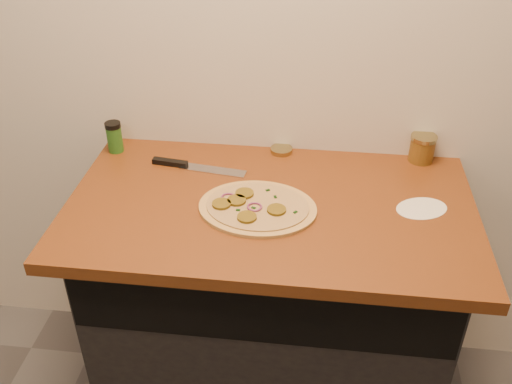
# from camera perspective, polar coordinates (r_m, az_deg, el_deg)

# --- Properties ---
(cabinet) EXTENTS (1.10, 0.60, 0.86)m
(cabinet) POSITION_cam_1_polar(r_m,az_deg,el_deg) (2.01, 1.36, -11.60)
(cabinet) COLOR black
(cabinet) RESTS_ON ground
(countertop) EXTENTS (1.20, 0.70, 0.04)m
(countertop) POSITION_cam_1_polar(r_m,az_deg,el_deg) (1.69, 1.46, -1.57)
(countertop) COLOR brown
(countertop) RESTS_ON cabinet
(pizza) EXTENTS (0.36, 0.36, 0.02)m
(pizza) POSITION_cam_1_polar(r_m,az_deg,el_deg) (1.65, 0.05, -1.52)
(pizza) COLOR tan
(pizza) RESTS_ON countertop
(chefs_knife) EXTENTS (0.31, 0.07, 0.02)m
(chefs_knife) POSITION_cam_1_polar(r_m,az_deg,el_deg) (1.85, -6.60, 2.59)
(chefs_knife) COLOR #B7BAC1
(chefs_knife) RESTS_ON countertop
(mason_jar_lid) EXTENTS (0.08, 0.08, 0.02)m
(mason_jar_lid) POSITION_cam_1_polar(r_m,az_deg,el_deg) (1.93, 2.56, 4.22)
(mason_jar_lid) COLOR #958956
(mason_jar_lid) RESTS_ON countertop
(salsa_jar) EXTENTS (0.08, 0.08, 0.09)m
(salsa_jar) POSITION_cam_1_polar(r_m,az_deg,el_deg) (1.94, 16.29, 4.24)
(salsa_jar) COLOR #A21610
(salsa_jar) RESTS_ON countertop
(spice_shaker) EXTENTS (0.05, 0.05, 0.11)m
(spice_shaker) POSITION_cam_1_polar(r_m,az_deg,el_deg) (1.97, -13.98, 5.37)
(spice_shaker) COLOR #265E1D
(spice_shaker) RESTS_ON countertop
(flour_spill) EXTENTS (0.20, 0.20, 0.00)m
(flour_spill) POSITION_cam_1_polar(r_m,az_deg,el_deg) (1.72, 16.22, -1.59)
(flour_spill) COLOR white
(flour_spill) RESTS_ON countertop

